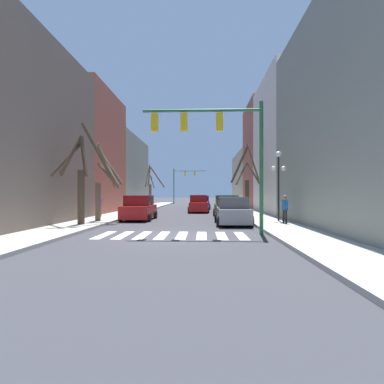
# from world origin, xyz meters

# --- Properties ---
(ground_plane) EXTENTS (240.00, 240.00, 0.00)m
(ground_plane) POSITION_xyz_m (0.00, 0.00, 0.00)
(ground_plane) COLOR #38383D
(sidewalk_left) EXTENTS (2.67, 90.00, 0.15)m
(sidewalk_left) POSITION_xyz_m (-5.75, 0.00, 0.07)
(sidewalk_left) COLOR #ADA89E
(sidewalk_left) RESTS_ON ground_plane
(sidewalk_right) EXTENTS (2.67, 90.00, 0.15)m
(sidewalk_right) POSITION_xyz_m (5.75, 0.00, 0.07)
(sidewalk_right) COLOR #ADA89E
(sidewalk_right) RESTS_ON ground_plane
(building_row_left) EXTENTS (6.00, 38.65, 11.44)m
(building_row_left) POSITION_xyz_m (-10.08, 12.66, 5.26)
(building_row_left) COLOR #66564C
(building_row_left) RESTS_ON ground_plane
(building_row_right) EXTENTS (6.00, 51.30, 13.28)m
(building_row_right) POSITION_xyz_m (10.08, 18.07, 5.83)
(building_row_right) COLOR gray
(building_row_right) RESTS_ON ground_plane
(crosswalk_stripes) EXTENTS (6.75, 2.60, 0.01)m
(crosswalk_stripes) POSITION_xyz_m (0.00, 0.25, 0.00)
(crosswalk_stripes) COLOR white
(crosswalk_stripes) RESTS_ON ground_plane
(traffic_signal_near) EXTENTS (5.70, 0.28, 6.25)m
(traffic_signal_near) POSITION_xyz_m (2.10, 0.79, 4.60)
(traffic_signal_near) COLOR #236038
(traffic_signal_near) RESTS_ON ground_plane
(traffic_signal_far) EXTENTS (6.20, 0.28, 6.62)m
(traffic_signal_far) POSITION_xyz_m (-2.46, 43.30, 4.76)
(traffic_signal_far) COLOR #236038
(traffic_signal_far) RESTS_ON ground_plane
(street_lamp_right_corner) EXTENTS (0.95, 0.36, 4.50)m
(street_lamp_right_corner) POSITION_xyz_m (6.31, 6.19, 3.33)
(street_lamp_right_corner) COLOR black
(street_lamp_right_corner) RESTS_ON sidewalk_right
(car_parked_right_near) EXTENTS (2.10, 4.79, 1.75)m
(car_parked_right_near) POSITION_xyz_m (0.97, 17.19, 0.81)
(car_parked_right_near) COLOR red
(car_parked_right_near) RESTS_ON ground_plane
(car_driving_away_lane) EXTENTS (2.17, 4.17, 1.77)m
(car_driving_away_lane) POSITION_xyz_m (-3.21, 8.04, 0.82)
(car_driving_away_lane) COLOR red
(car_driving_away_lane) RESTS_ON ground_plane
(car_parked_left_far) EXTENTS (1.96, 4.36, 1.62)m
(car_parked_left_far) POSITION_xyz_m (1.30, 23.35, 0.76)
(car_parked_left_far) COLOR navy
(car_parked_left_far) RESTS_ON ground_plane
(car_parked_right_mid) EXTENTS (2.15, 4.67, 1.71)m
(car_parked_right_mid) POSITION_xyz_m (1.07, 29.23, 0.80)
(car_parked_right_mid) COLOR #236B38
(car_parked_right_mid) RESTS_ON ground_plane
(car_at_intersection) EXTENTS (2.03, 4.50, 1.77)m
(car_at_intersection) POSITION_xyz_m (3.28, 10.55, 0.82)
(car_at_intersection) COLOR #236B38
(car_at_intersection) RESTS_ON ground_plane
(car_parked_right_far) EXTENTS (2.11, 4.12, 1.70)m
(car_parked_right_far) POSITION_xyz_m (3.23, 5.08, 0.79)
(car_parked_right_far) COLOR gray
(car_parked_right_far) RESTS_ON ground_plane
(pedestrian_on_right_sidewalk) EXTENTS (0.59, 0.47, 1.57)m
(pedestrian_on_right_sidewalk) POSITION_xyz_m (5.06, 15.54, 1.08)
(pedestrian_on_right_sidewalk) COLOR #4C4C51
(pedestrian_on_right_sidewalk) RESTS_ON sidewalk_right
(pedestrian_near_right_corner) EXTENTS (0.31, 0.71, 1.66)m
(pedestrian_near_right_corner) POSITION_xyz_m (6.28, 4.59, 1.13)
(pedestrian_near_right_corner) COLOR black
(pedestrian_near_right_corner) RESTS_ON sidewalk_right
(pedestrian_waiting_at_curb) EXTENTS (0.71, 0.33, 1.69)m
(pedestrian_waiting_at_curb) POSITION_xyz_m (-6.43, 8.81, 1.15)
(pedestrian_waiting_at_curb) COLOR #7A705B
(pedestrian_waiting_at_curb) RESTS_ON sidewalk_left
(street_tree_right_near) EXTENTS (1.82, 2.19, 5.06)m
(street_tree_right_near) POSITION_xyz_m (-5.04, 5.84, 2.60)
(street_tree_right_near) COLOR brown
(street_tree_right_near) RESTS_ON sidewalk_left
(street_tree_left_far) EXTENTS (2.69, 3.11, 5.54)m
(street_tree_left_far) POSITION_xyz_m (-5.35, 25.01, 2.76)
(street_tree_left_far) COLOR brown
(street_tree_left_far) RESTS_ON sidewalk_left
(street_tree_right_mid) EXTENTS (2.82, 2.66, 5.91)m
(street_tree_right_mid) POSITION_xyz_m (-5.60, 3.55, 2.80)
(street_tree_right_mid) COLOR #473828
(street_tree_right_mid) RESTS_ON sidewalk_left
(street_tree_left_mid) EXTENTS (2.60, 2.03, 6.42)m
(street_tree_left_mid) POSITION_xyz_m (5.36, 14.34, 2.92)
(street_tree_left_mid) COLOR #473828
(street_tree_left_mid) RESTS_ON sidewalk_right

